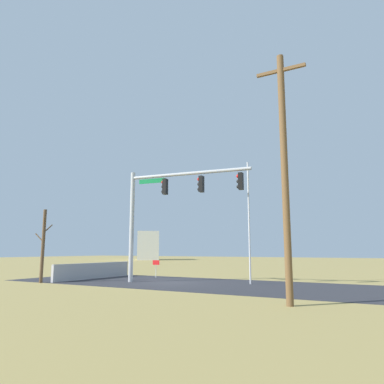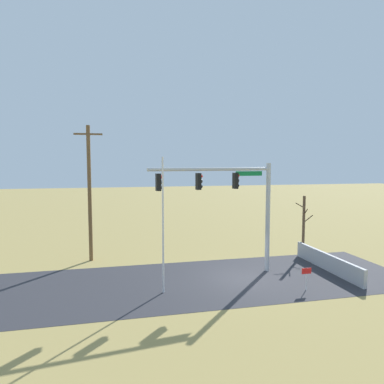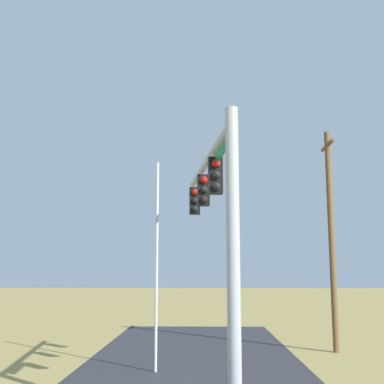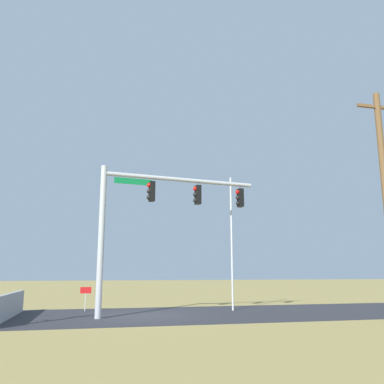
# 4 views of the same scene
# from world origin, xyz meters

# --- Properties ---
(road_surface) EXTENTS (28.00, 8.00, 0.01)m
(road_surface) POSITION_xyz_m (-4.00, 0.00, 0.01)
(road_surface) COLOR #2D2D33
(road_surface) RESTS_ON ground_plane
(signal_mast) EXTENTS (7.76, 1.24, 6.83)m
(signal_mast) POSITION_xyz_m (-0.15, 0.68, 4.91)
(signal_mast) COLOR #B2B5BA
(signal_mast) RESTS_ON ground_plane
(flagpole) EXTENTS (0.10, 0.10, 7.15)m
(flagpole) POSITION_xyz_m (-4.78, -1.24, 3.58)
(flagpole) COLOR silver
(flagpole) RESTS_ON ground_plane
(utility_pole) EXTENTS (1.90, 0.26, 9.40)m
(utility_pole) POSITION_xyz_m (-8.88, 5.88, 4.87)
(utility_pole) COLOR brown
(utility_pole) RESTS_ON ground_plane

